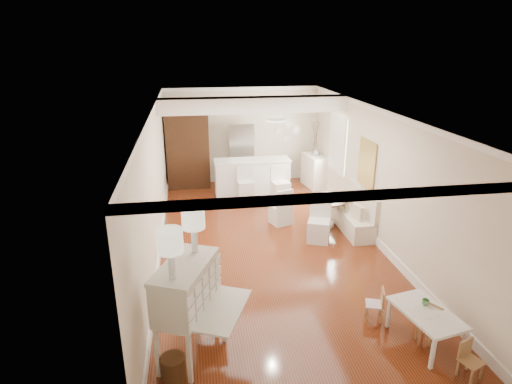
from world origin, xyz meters
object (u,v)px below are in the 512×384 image
object	(u,v)px
kids_chair_b	(374,304)
breakfast_counter	(252,178)
gustavian_armchair	(210,310)
kids_table	(424,327)
kids_chair_a	(428,324)
pantry_cabinet	(188,148)
slip_chair_near	(319,220)
secretary_bureau	(187,310)
kids_chair_c	(471,361)
wicker_basket	(173,368)
dining_table	(325,212)
sideboard	(314,171)
fridge	(254,154)
slip_chair_far	(280,206)
bar_stool_left	(245,186)
bar_stool_right	(280,187)

from	to	relation	value
kids_chair_b	breakfast_counter	distance (m)	5.88
gustavian_armchair	kids_table	size ratio (longest dim) A/B	0.82
kids_chair_a	pantry_cabinet	size ratio (longest dim) A/B	0.23
kids_chair_b	slip_chair_near	bearing A→B (deg)	-159.42
secretary_bureau	kids_chair_c	distance (m)	3.68
kids_chair_b	pantry_cabinet	size ratio (longest dim) A/B	0.23
wicker_basket	kids_chair_a	world-z (taller)	kids_chair_a
kids_chair_b	dining_table	bearing A→B (deg)	-165.53
wicker_basket	sideboard	xyz separation A→B (m)	(3.89, 7.06, 0.31)
wicker_basket	secretary_bureau	bearing A→B (deg)	63.84
fridge	breakfast_counter	bearing A→B (deg)	-100.78
slip_chair_far	kids_chair_a	bearing A→B (deg)	85.83
kids_chair_c	fridge	distance (m)	8.35
bar_stool_left	wicker_basket	bearing A→B (deg)	-109.04
kids_chair_b	sideboard	size ratio (longest dim) A/B	0.54
slip_chair_far	fridge	xyz separation A→B (m)	(-0.17, 3.03, 0.46)
secretary_bureau	pantry_cabinet	xyz separation A→B (m)	(0.08, 7.20, 0.45)
kids_chair_c	breakfast_counter	bearing A→B (deg)	82.90
gustavian_armchair	bar_stool_left	size ratio (longest dim) A/B	0.84
gustavian_armchair	secretary_bureau	bearing A→B (deg)	141.24
gustavian_armchair	kids_table	bearing A→B (deg)	-100.83
dining_table	fridge	world-z (taller)	fridge
slip_chair_near	bar_stool_right	distance (m)	2.18
kids_table	pantry_cabinet	size ratio (longest dim) A/B	0.45
dining_table	slip_chair_near	size ratio (longest dim) A/B	1.05
gustavian_armchair	kids_table	distance (m)	3.04
bar_stool_left	pantry_cabinet	distance (m)	2.30
sideboard	bar_stool_right	bearing A→B (deg)	-141.13
bar_stool_right	sideboard	size ratio (longest dim) A/B	1.06
dining_table	slip_chair_near	bearing A→B (deg)	-115.99
wicker_basket	kids_chair_b	bearing A→B (deg)	14.34
kids_table	sideboard	distance (m)	6.93
kids_table	slip_chair_near	size ratio (longest dim) A/B	1.08
pantry_cabinet	fridge	distance (m)	1.92
bar_stool_left	fridge	size ratio (longest dim) A/B	0.55
slip_chair_near	kids_chair_c	bearing A→B (deg)	-56.39
dining_table	fridge	bearing A→B (deg)	109.18
slip_chair_near	pantry_cabinet	xyz separation A→B (m)	(-2.69, 4.09, 0.68)
breakfast_counter	pantry_cabinet	distance (m)	2.11
kids_table	slip_chair_near	world-z (taller)	slip_chair_near
gustavian_armchair	kids_table	world-z (taller)	gustavian_armchair
kids_chair_c	bar_stool_right	size ratio (longest dim) A/B	0.50
kids_table	kids_chair_a	world-z (taller)	kids_chair_a
secretary_bureau	wicker_basket	size ratio (longest dim) A/B	4.39
kids_table	slip_chair_near	distance (m)	3.44
kids_chair_b	breakfast_counter	size ratio (longest dim) A/B	0.26
bar_stool_left	gustavian_armchair	bearing A→B (deg)	-106.01
secretary_bureau	gustavian_armchair	size ratio (longest dim) A/B	1.66
pantry_cabinet	kids_chair_a	bearing A→B (deg)	-66.15
kids_table	kids_chair_b	distance (m)	0.78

